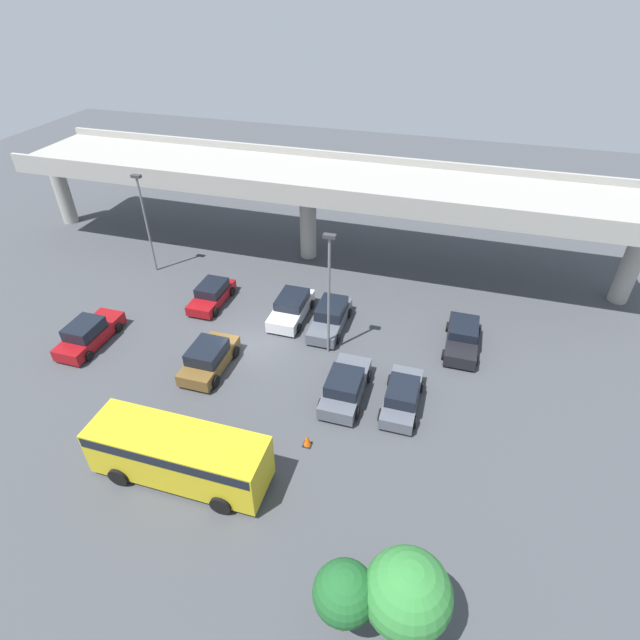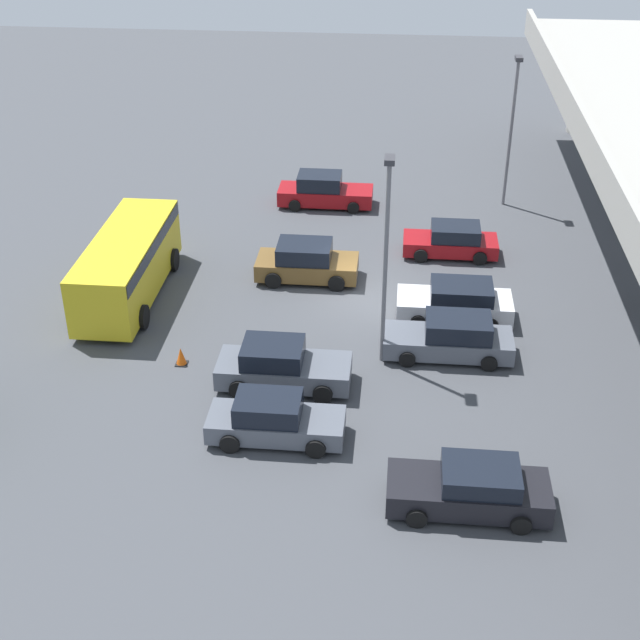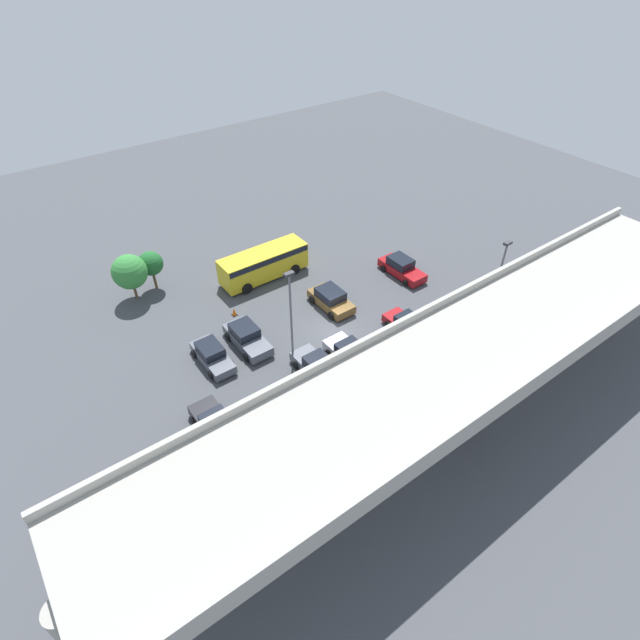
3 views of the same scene
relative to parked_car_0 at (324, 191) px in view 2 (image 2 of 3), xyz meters
name	(u,v)px [view 2 (image 2 of 3)]	position (x,y,z in m)	size (l,w,h in m)	color
ground_plane	(360,296)	(9.71, 2.43, -0.75)	(99.17, 99.17, 0.00)	#424449
parked_car_0	(324,191)	(0.00, 0.00, 0.00)	(2.10, 4.85, 1.68)	maroon
parked_car_1	(452,241)	(5.30, 6.40, -0.06)	(2.06, 4.31, 1.48)	maroon
parked_car_2	(306,262)	(8.32, 0.00, 0.04)	(2.25, 4.41, 1.68)	brown
parked_car_3	(456,302)	(11.23, 6.38, -0.01)	(2.21, 4.60, 1.57)	silver
parked_car_4	(451,338)	(14.04, 6.09, -0.01)	(2.11, 4.84, 1.62)	#515660
parked_car_5	(281,366)	(16.59, -0.01, 0.01)	(2.20, 4.76, 1.66)	#515660
parked_car_6	(274,420)	(19.71, 0.17, -0.04)	(1.99, 4.48, 1.55)	#515660
parked_car_7	(471,489)	(22.50, 6.41, -0.04)	(2.12, 4.78, 1.52)	black
shuttle_bus	(127,261)	(10.59, -7.27, 0.87)	(8.31, 2.81, 2.70)	gold
lamp_post_near_aisle	(386,247)	(14.62, 3.52, 3.93)	(0.70, 0.35, 7.99)	slate
lamp_post_mid_lot	(512,120)	(-1.02, 9.30, 3.74)	(0.70, 0.35, 7.62)	slate
traffic_cone	(181,357)	(15.64, -3.90, -0.43)	(0.44, 0.44, 0.70)	black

